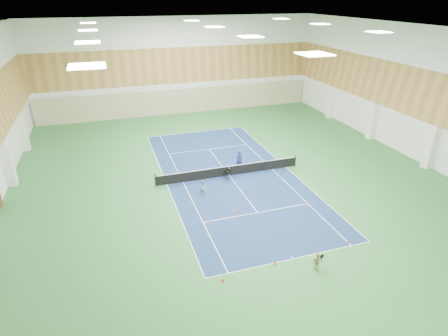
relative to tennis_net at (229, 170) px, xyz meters
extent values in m
plane|color=#2F6D35|center=(0.00, 0.00, -0.55)|extent=(40.00, 40.00, 0.00)
cube|color=navy|center=(0.00, 0.00, -0.55)|extent=(10.97, 23.77, 0.01)
cube|color=#C6B793|center=(0.00, 19.75, 1.05)|extent=(35.40, 0.16, 3.20)
imported|color=navy|center=(1.29, 1.09, 0.33)|extent=(0.70, 0.52, 1.77)
imported|color=gray|center=(-3.04, -2.51, 0.06)|extent=(0.69, 0.59, 1.22)
imported|color=#9F8E5B|center=(0.81, -13.16, 0.00)|extent=(0.65, 0.27, 1.11)
cone|color=#DE4C0B|center=(-3.76, -6.61, -0.44)|extent=(0.20, 0.20, 0.22)
cone|color=#FF420D|center=(-1.38, -5.94, -0.44)|extent=(0.21, 0.21, 0.23)
cone|color=orange|center=(1.24, -5.90, -0.45)|extent=(0.19, 0.19, 0.21)
cone|color=#FA630D|center=(3.95, -6.52, -0.43)|extent=(0.22, 0.22, 0.24)
cone|color=#F6480C|center=(-4.60, -12.39, -0.43)|extent=(0.22, 0.22, 0.24)
cone|color=orange|center=(-1.24, -11.99, -0.43)|extent=(0.22, 0.22, 0.24)
cone|color=#F9610D|center=(1.65, -11.90, -0.45)|extent=(0.17, 0.17, 0.19)
cone|color=#E4590C|center=(4.07, -11.52, -0.43)|extent=(0.21, 0.21, 0.23)
camera|label=1|loc=(-9.55, -27.70, 13.94)|focal=30.00mm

